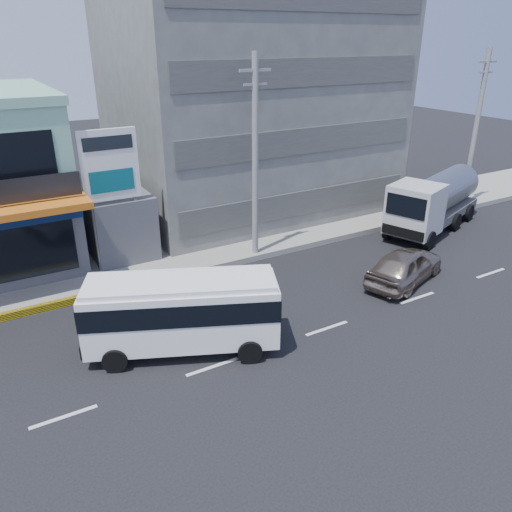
{
  "coord_description": "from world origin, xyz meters",
  "views": [
    {
      "loc": [
        -5.9,
        -13.2,
        10.59
      ],
      "look_at": [
        3.63,
        3.24,
        2.2
      ],
      "focal_mm": 35.0,
      "sensor_mm": 36.0,
      "label": 1
    }
  ],
  "objects_px": {
    "satellite_dish": "(114,191)",
    "utility_pole_near": "(255,160)",
    "sedan": "(405,266)",
    "billboard": "(111,173)",
    "concrete_building": "(250,99)",
    "minibus": "(182,309)",
    "utility_pole_far": "(475,131)",
    "tanker_truck": "(433,201)"
  },
  "relations": [
    {
      "from": "billboard",
      "to": "utility_pole_near",
      "type": "bearing_deg",
      "value": -15.48
    },
    {
      "from": "billboard",
      "to": "sedan",
      "type": "bearing_deg",
      "value": -34.69
    },
    {
      "from": "satellite_dish",
      "to": "sedan",
      "type": "height_order",
      "value": "satellite_dish"
    },
    {
      "from": "utility_pole_far",
      "to": "minibus",
      "type": "distance_m",
      "value": 23.45
    },
    {
      "from": "satellite_dish",
      "to": "minibus",
      "type": "relative_size",
      "value": 0.21
    },
    {
      "from": "concrete_building",
      "to": "satellite_dish",
      "type": "relative_size",
      "value": 10.67
    },
    {
      "from": "minibus",
      "to": "sedan",
      "type": "distance_m",
      "value": 11.09
    },
    {
      "from": "satellite_dish",
      "to": "billboard",
      "type": "height_order",
      "value": "billboard"
    },
    {
      "from": "satellite_dish",
      "to": "utility_pole_near",
      "type": "xyz_separation_m",
      "value": [
        6.0,
        -3.6,
        1.57
      ]
    },
    {
      "from": "sedan",
      "to": "tanker_truck",
      "type": "xyz_separation_m",
      "value": [
        6.45,
        4.26,
        0.93
      ]
    },
    {
      "from": "sedan",
      "to": "tanker_truck",
      "type": "relative_size",
      "value": 0.56
    },
    {
      "from": "minibus",
      "to": "utility_pole_near",
      "type": "bearing_deg",
      "value": 42.55
    },
    {
      "from": "satellite_dish",
      "to": "tanker_truck",
      "type": "relative_size",
      "value": 0.17
    },
    {
      "from": "concrete_building",
      "to": "billboard",
      "type": "xyz_separation_m",
      "value": [
        -10.5,
        -5.8,
        -2.07
      ]
    },
    {
      "from": "satellite_dish",
      "to": "utility_pole_near",
      "type": "distance_m",
      "value": 7.17
    },
    {
      "from": "minibus",
      "to": "sedan",
      "type": "xyz_separation_m",
      "value": [
        11.05,
        0.0,
        -0.87
      ]
    },
    {
      "from": "utility_pole_near",
      "to": "sedan",
      "type": "bearing_deg",
      "value": -51.91
    },
    {
      "from": "minibus",
      "to": "tanker_truck",
      "type": "bearing_deg",
      "value": 13.67
    },
    {
      "from": "billboard",
      "to": "concrete_building",
      "type": "bearing_deg",
      "value": 28.92
    },
    {
      "from": "concrete_building",
      "to": "billboard",
      "type": "height_order",
      "value": "concrete_building"
    },
    {
      "from": "concrete_building",
      "to": "utility_pole_near",
      "type": "bearing_deg",
      "value": -117.76
    },
    {
      "from": "sedan",
      "to": "satellite_dish",
      "type": "bearing_deg",
      "value": 29.41
    },
    {
      "from": "concrete_building",
      "to": "utility_pole_near",
      "type": "xyz_separation_m",
      "value": [
        -4.0,
        -7.6,
        -1.85
      ]
    },
    {
      "from": "tanker_truck",
      "to": "billboard",
      "type": "bearing_deg",
      "value": 168.91
    },
    {
      "from": "billboard",
      "to": "sedan",
      "type": "relative_size",
      "value": 1.41
    },
    {
      "from": "utility_pole_near",
      "to": "sedan",
      "type": "height_order",
      "value": "utility_pole_near"
    },
    {
      "from": "minibus",
      "to": "sedan",
      "type": "bearing_deg",
      "value": 0.0
    },
    {
      "from": "billboard",
      "to": "tanker_truck",
      "type": "distance_m",
      "value": 18.18
    },
    {
      "from": "satellite_dish",
      "to": "sedan",
      "type": "xyz_separation_m",
      "value": [
        10.62,
        -9.5,
        -2.74
      ]
    },
    {
      "from": "utility_pole_far",
      "to": "sedan",
      "type": "xyz_separation_m",
      "value": [
        -11.38,
        -5.9,
        -4.32
      ]
    },
    {
      "from": "satellite_dish",
      "to": "utility_pole_far",
      "type": "bearing_deg",
      "value": -9.29
    },
    {
      "from": "concrete_building",
      "to": "billboard",
      "type": "relative_size",
      "value": 2.32
    },
    {
      "from": "concrete_building",
      "to": "utility_pole_far",
      "type": "xyz_separation_m",
      "value": [
        12.0,
        -7.6,
        -1.85
      ]
    },
    {
      "from": "satellite_dish",
      "to": "utility_pole_far",
      "type": "relative_size",
      "value": 0.15
    },
    {
      "from": "satellite_dish",
      "to": "concrete_building",
      "type": "bearing_deg",
      "value": 21.8
    },
    {
      "from": "satellite_dish",
      "to": "minibus",
      "type": "bearing_deg",
      "value": -92.58
    },
    {
      "from": "billboard",
      "to": "tanker_truck",
      "type": "bearing_deg",
      "value": -11.09
    },
    {
      "from": "utility_pole_near",
      "to": "minibus",
      "type": "distance_m",
      "value": 9.38
    },
    {
      "from": "minibus",
      "to": "tanker_truck",
      "type": "distance_m",
      "value": 18.01
    },
    {
      "from": "concrete_building",
      "to": "utility_pole_near",
      "type": "distance_m",
      "value": 8.79
    },
    {
      "from": "concrete_building",
      "to": "sedan",
      "type": "bearing_deg",
      "value": -87.35
    },
    {
      "from": "utility_pole_far",
      "to": "concrete_building",
      "type": "bearing_deg",
      "value": 147.65
    }
  ]
}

